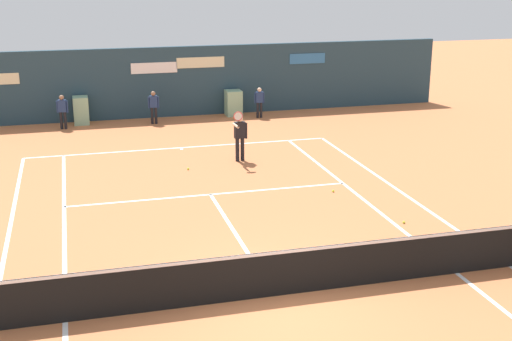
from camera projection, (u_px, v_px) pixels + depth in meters
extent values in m
plane|color=#C67042|center=(275.00, 296.00, 13.63)|extent=(80.00, 80.00, 0.00)
cube|color=white|center=(181.00, 148.00, 24.44)|extent=(10.60, 0.10, 0.01)
cube|color=white|center=(65.00, 322.00, 12.63)|extent=(0.10, 23.40, 0.01)
cube|color=white|center=(456.00, 273.00, 14.62)|extent=(0.10, 23.40, 0.01)
cube|color=white|center=(510.00, 266.00, 14.94)|extent=(0.10, 23.40, 0.01)
cube|color=white|center=(211.00, 194.00, 19.54)|extent=(8.00, 0.10, 0.01)
cube|color=white|center=(237.00, 236.00, 16.59)|extent=(0.10, 6.40, 0.01)
cube|color=white|center=(181.00, 149.00, 24.30)|extent=(0.10, 0.24, 0.01)
cube|color=black|center=(275.00, 274.00, 13.49)|extent=(12.00, 0.03, 0.95)
cube|color=white|center=(275.00, 253.00, 13.36)|extent=(12.00, 0.04, 0.06)
cube|color=#233D4C|center=(159.00, 82.00, 28.92)|extent=(25.00, 0.24, 2.93)
cube|color=white|center=(154.00, 68.00, 28.55)|extent=(1.91, 0.02, 0.44)
cube|color=beige|center=(201.00, 62.00, 28.99)|extent=(2.03, 0.02, 0.44)
cube|color=#2D6BA8|center=(307.00, 59.00, 30.17)|extent=(1.62, 0.02, 0.44)
cube|color=#8CB793|center=(81.00, 110.00, 27.86)|extent=(0.60, 0.70, 1.12)
cube|color=#8CB793|center=(233.00, 103.00, 29.43)|extent=(0.66, 0.70, 1.07)
cylinder|color=black|center=(242.00, 149.00, 22.76)|extent=(0.13, 0.13, 0.77)
cylinder|color=black|center=(237.00, 150.00, 22.71)|extent=(0.13, 0.13, 0.77)
cube|color=black|center=(240.00, 130.00, 22.54)|extent=(0.36, 0.21, 0.54)
sphere|color=beige|center=(240.00, 119.00, 22.43)|extent=(0.21, 0.21, 0.21)
cylinder|color=white|center=(240.00, 116.00, 22.41)|extent=(0.20, 0.20, 0.06)
cylinder|color=black|center=(246.00, 131.00, 22.62)|extent=(0.08, 0.08, 0.52)
cylinder|color=beige|center=(236.00, 126.00, 22.18)|extent=(0.11, 0.53, 0.08)
cylinder|color=black|center=(238.00, 124.00, 21.91)|extent=(0.03, 0.03, 0.22)
torus|color=#DB3838|center=(238.00, 116.00, 21.83)|extent=(0.30, 0.04, 0.30)
cylinder|color=silver|center=(238.00, 116.00, 21.83)|extent=(0.26, 0.02, 0.26)
cylinder|color=black|center=(261.00, 110.00, 29.07)|extent=(0.11, 0.11, 0.65)
cylinder|color=black|center=(258.00, 110.00, 29.05)|extent=(0.11, 0.11, 0.65)
cube|color=navy|center=(259.00, 97.00, 28.90)|extent=(0.31, 0.19, 0.45)
sphere|color=beige|center=(259.00, 90.00, 28.81)|extent=(0.18, 0.18, 0.18)
cylinder|color=navy|center=(264.00, 98.00, 28.93)|extent=(0.07, 0.07, 0.44)
cylinder|color=navy|center=(255.00, 98.00, 28.88)|extent=(0.07, 0.07, 0.44)
cylinder|color=black|center=(65.00, 120.00, 27.08)|extent=(0.11, 0.11, 0.68)
cylinder|color=black|center=(61.00, 121.00, 27.07)|extent=(0.11, 0.11, 0.68)
cube|color=navy|center=(62.00, 106.00, 26.91)|extent=(0.33, 0.23, 0.48)
sphere|color=#8C664C|center=(61.00, 97.00, 26.81)|extent=(0.19, 0.19, 0.19)
cylinder|color=navy|center=(67.00, 107.00, 26.93)|extent=(0.07, 0.07, 0.46)
cylinder|color=navy|center=(57.00, 107.00, 26.90)|extent=(0.07, 0.07, 0.46)
cylinder|color=black|center=(156.00, 116.00, 27.97)|extent=(0.11, 0.11, 0.68)
cylinder|color=black|center=(152.00, 116.00, 27.94)|extent=(0.11, 0.11, 0.68)
cube|color=navy|center=(153.00, 102.00, 27.79)|extent=(0.32, 0.19, 0.47)
sphere|color=#8C664C|center=(153.00, 93.00, 27.69)|extent=(0.19, 0.19, 0.19)
cylinder|color=navy|center=(158.00, 102.00, 27.83)|extent=(0.07, 0.07, 0.46)
cylinder|color=navy|center=(149.00, 103.00, 27.77)|extent=(0.07, 0.07, 0.46)
sphere|color=#CCE033|center=(188.00, 169.00, 21.85)|extent=(0.07, 0.07, 0.07)
sphere|color=#CCE033|center=(333.00, 191.00, 19.74)|extent=(0.07, 0.07, 0.07)
sphere|color=#CCE033|center=(404.00, 222.00, 17.38)|extent=(0.07, 0.07, 0.07)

